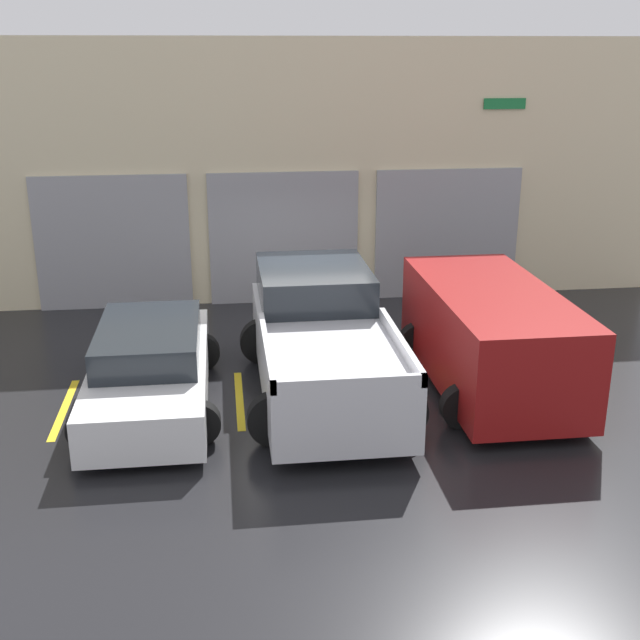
% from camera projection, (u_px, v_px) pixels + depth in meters
% --- Properties ---
extents(ground_plane, '(28.00, 28.00, 0.00)m').
position_uv_depth(ground_plane, '(309.00, 349.00, 14.72)').
color(ground_plane, black).
extents(shophouse_building, '(16.22, 0.68, 5.46)m').
position_uv_depth(shophouse_building, '(291.00, 175.00, 16.94)').
color(shophouse_building, beige).
rests_on(shophouse_building, ground).
extents(pickup_truck, '(2.55, 5.02, 1.76)m').
position_uv_depth(pickup_truck, '(322.00, 341.00, 12.72)').
color(pickup_truck, silver).
rests_on(pickup_truck, ground).
extents(sedan_white, '(2.10, 4.45, 1.26)m').
position_uv_depth(sedan_white, '(150.00, 368.00, 12.27)').
color(sedan_white, white).
rests_on(sedan_white, ground).
extents(sedan_side, '(2.32, 4.40, 1.66)m').
position_uv_depth(sedan_side, '(490.00, 335.00, 12.78)').
color(sedan_side, maroon).
rests_on(sedan_side, ground).
extents(parking_stripe_far_left, '(0.12, 2.20, 0.01)m').
position_uv_depth(parking_stripe_far_left, '(64.00, 409.00, 12.27)').
color(parking_stripe_far_left, gold).
rests_on(parking_stripe_far_left, ground).
extents(parking_stripe_left, '(0.12, 2.20, 0.01)m').
position_uv_depth(parking_stripe_left, '(240.00, 400.00, 12.59)').
color(parking_stripe_left, gold).
rests_on(parking_stripe_left, ground).
extents(parking_stripe_centre, '(0.12, 2.20, 0.01)m').
position_uv_depth(parking_stripe_centre, '(406.00, 391.00, 12.91)').
color(parking_stripe_centre, gold).
rests_on(parking_stripe_centre, ground).
extents(parking_stripe_right, '(0.12, 2.20, 0.01)m').
position_uv_depth(parking_stripe_right, '(565.00, 383.00, 13.22)').
color(parking_stripe_right, gold).
rests_on(parking_stripe_right, ground).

